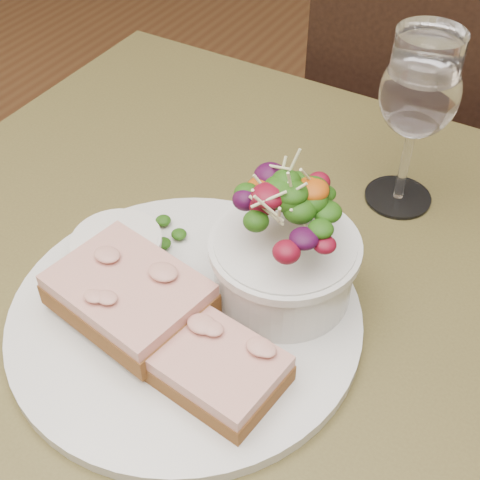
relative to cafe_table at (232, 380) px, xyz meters
The scene contains 9 objects.
cafe_table is the anchor object (origin of this frame).
chair_far 0.74m from the cafe_table, 85.05° to the left, with size 0.44×0.44×0.90m.
dinner_plate 0.11m from the cafe_table, 139.78° to the right, with size 0.31×0.31×0.01m, color silver.
sandwich_front 0.15m from the cafe_table, 67.66° to the right, with size 0.11×0.09×0.03m.
sandwich_back 0.16m from the cafe_table, 143.67° to the right, with size 0.14×0.11×0.03m.
ramekin 0.18m from the cafe_table, behind, with size 0.08×0.08×0.04m.
salad_bowl 0.18m from the cafe_table, 51.16° to the left, with size 0.12×0.12×0.13m.
garnish 0.17m from the cafe_table, 159.14° to the left, with size 0.05×0.04×0.02m.
wine_glass 0.33m from the cafe_table, 72.54° to the left, with size 0.08×0.08×0.18m.
Camera 1 is at (0.20, -0.33, 1.21)m, focal length 50.00 mm.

